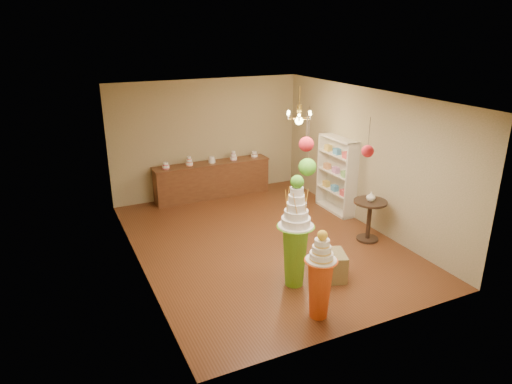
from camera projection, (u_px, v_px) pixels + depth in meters
name	position (u px, v px, depth m)	size (l,w,h in m)	color
floor	(263.00, 242.00, 9.46)	(6.50, 6.50, 0.00)	#582F18
ceiling	(263.00, 95.00, 8.44)	(6.50, 6.50, 0.00)	white
wall_back	(207.00, 138.00, 11.71)	(5.00, 0.04, 3.00)	#998D67
wall_front	(368.00, 238.00, 6.19)	(5.00, 0.04, 3.00)	#998D67
wall_left	(134.00, 191.00, 7.95)	(0.04, 6.50, 3.00)	#998D67
wall_right	(366.00, 158.00, 9.95)	(0.04, 6.50, 3.00)	#998D67
pedestal_green	(295.00, 241.00, 7.63)	(0.75, 0.75, 1.98)	#65B027
pedestal_orange	(320.00, 281.00, 6.83)	(0.49, 0.49, 1.44)	#D24C18
burlap_riser	(329.00, 266.00, 8.01)	(0.54, 0.54, 0.49)	olive
sideboard	(212.00, 179.00, 11.82)	(3.04, 0.54, 1.16)	#58311C
shelving_unit	(337.00, 175.00, 10.77)	(0.33, 1.20, 1.80)	beige
round_table	(369.00, 215.00, 9.35)	(0.88, 0.88, 0.87)	black
vase	(371.00, 196.00, 9.22)	(0.19, 0.19, 0.19)	beige
pom_red_left	(306.00, 144.00, 6.90)	(0.23, 0.23, 0.59)	#41382E
pom_green_mid	(307.00, 167.00, 7.70)	(0.30, 0.30, 1.19)	#41382E
pom_red_right	(368.00, 151.00, 6.60)	(0.18, 0.18, 0.59)	#41382E
chandelier	(299.00, 118.00, 10.02)	(0.63, 0.63, 0.85)	gold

